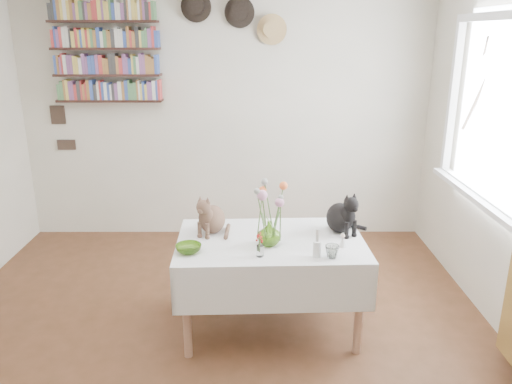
{
  "coord_description": "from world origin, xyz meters",
  "views": [
    {
      "loc": [
        0.29,
        -2.68,
        2.02
      ],
      "look_at": [
        0.3,
        0.35,
        1.05
      ],
      "focal_mm": 35.0,
      "sensor_mm": 36.0,
      "label": 1
    }
  ],
  "objects_px": {
    "tabby_cat": "(212,212)",
    "black_cat": "(340,210)",
    "bookshelf_unit": "(106,53)",
    "flower_vase": "(269,233)",
    "dining_table": "(270,262)"
  },
  "relations": [
    {
      "from": "tabby_cat",
      "to": "black_cat",
      "type": "height_order",
      "value": "black_cat"
    },
    {
      "from": "black_cat",
      "to": "bookshelf_unit",
      "type": "height_order",
      "value": "bookshelf_unit"
    },
    {
      "from": "flower_vase",
      "to": "bookshelf_unit",
      "type": "height_order",
      "value": "bookshelf_unit"
    },
    {
      "from": "flower_vase",
      "to": "bookshelf_unit",
      "type": "bearing_deg",
      "value": 129.57
    },
    {
      "from": "bookshelf_unit",
      "to": "flower_vase",
      "type": "bearing_deg",
      "value": -50.43
    },
    {
      "from": "black_cat",
      "to": "tabby_cat",
      "type": "bearing_deg",
      "value": 152.96
    },
    {
      "from": "black_cat",
      "to": "bookshelf_unit",
      "type": "xyz_separation_m",
      "value": [
        -1.99,
        1.55,
        1.01
      ]
    },
    {
      "from": "tabby_cat",
      "to": "bookshelf_unit",
      "type": "height_order",
      "value": "bookshelf_unit"
    },
    {
      "from": "black_cat",
      "to": "bookshelf_unit",
      "type": "bearing_deg",
      "value": 114.07
    },
    {
      "from": "tabby_cat",
      "to": "black_cat",
      "type": "bearing_deg",
      "value": 28.09
    },
    {
      "from": "tabby_cat",
      "to": "black_cat",
      "type": "xyz_separation_m",
      "value": [
        0.9,
        0.01,
        0.01
      ]
    },
    {
      "from": "bookshelf_unit",
      "to": "tabby_cat",
      "type": "bearing_deg",
      "value": -55.15
    },
    {
      "from": "tabby_cat",
      "to": "dining_table",
      "type": "bearing_deg",
      "value": 8.12
    },
    {
      "from": "black_cat",
      "to": "flower_vase",
      "type": "distance_m",
      "value": 0.56
    },
    {
      "from": "dining_table",
      "to": "flower_vase",
      "type": "distance_m",
      "value": 0.27
    }
  ]
}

